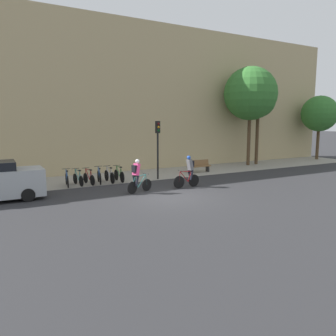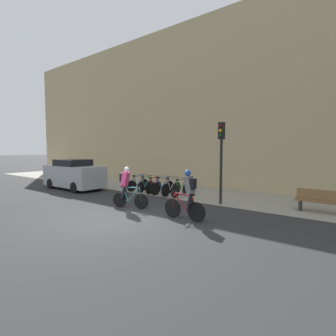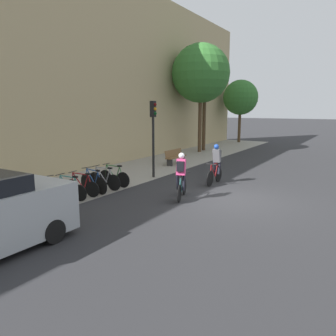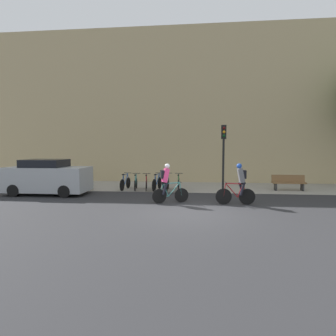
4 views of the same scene
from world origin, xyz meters
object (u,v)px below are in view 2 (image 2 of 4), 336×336
parked_bike_5 (181,189)px  bench (322,201)px  parked_bike_0 (138,184)px  parked_bike_3 (162,187)px  cyclist_pink (127,186)px  parked_bike_2 (154,186)px  parked_car (74,175)px  parked_bike_4 (171,188)px  parked_bike_1 (146,185)px  traffic_light_pole (221,148)px  cyclist_grey (188,194)px

parked_bike_5 → bench: (6.34, 0.63, 0.07)m
parked_bike_0 → parked_bike_3: parked_bike_3 is taller
cyclist_pink → parked_bike_2: size_ratio=1.11×
parked_bike_2 → parked_car: 5.34m
cyclist_pink → parked_bike_3: 3.69m
bench → cyclist_pink: bearing=-148.0°
cyclist_pink → parked_car: size_ratio=0.41×
parked_bike_2 → parked_bike_0: bearing=180.0°
cyclist_pink → parked_bike_4: bearing=94.9°
parked_bike_4 → parked_bike_2: bearing=-180.0°
parked_bike_2 → parked_car: bearing=-158.7°
parked_bike_1 → bench: 8.87m
parked_bike_1 → parked_car: bearing=-156.0°
parked_bike_1 → parked_bike_4: bearing=0.0°
traffic_light_pole → cyclist_grey: bearing=-83.9°
bench → parked_bike_3: bearing=-175.3°
parked_bike_0 → parked_bike_2: bearing=-0.0°
parked_bike_5 → traffic_light_pole: traffic_light_pole is taller
parked_bike_3 → parked_bike_2: bearing=-179.9°
parked_bike_3 → traffic_light_pole: size_ratio=0.46×
parked_bike_2 → traffic_light_pole: 4.90m
bench → parked_car: bearing=-169.0°
parked_bike_1 → parked_bike_4: parked_bike_4 is taller
parked_bike_1 → parked_bike_3: size_ratio=0.92×
parked_bike_3 → parked_bike_5: parked_bike_3 is taller
parked_bike_1 → parked_bike_4: size_ratio=0.92×
parked_car → cyclist_grey: bearing=-9.6°
parked_car → parked_bike_1: bearing=24.0°
cyclist_pink → parked_bike_0: bearing=128.6°
parked_bike_0 → parked_bike_5: 3.14m
cyclist_grey → parked_bike_1: cyclist_grey is taller
parked_bike_5 → parked_car: bearing=-164.3°
parked_bike_0 → bench: bearing=3.8°
cyclist_pink → parked_car: (-6.51, 1.60, -0.05)m
parked_bike_1 → parked_bike_3: (1.25, 0.00, 0.03)m
cyclist_grey → bench: bearing=49.9°
cyclist_pink → parked_car: bearing=166.2°
parked_bike_4 → parked_car: (-6.21, -1.93, 0.49)m
parked_bike_1 → bench: (8.85, 0.63, 0.09)m
cyclist_grey → bench: 5.49m
cyclist_pink → parked_bike_1: (-2.19, 3.53, -0.56)m
parked_bike_1 → parked_bike_3: bearing=0.0°
cyclist_pink → cyclist_grey: bearing=-0.5°
parked_bike_5 → bench: parked_bike_5 is taller
cyclist_grey → parked_bike_0: 6.96m
parked_bike_0 → parked_bike_4: size_ratio=0.96×
parked_bike_2 → bench: size_ratio=0.85×
parked_bike_2 → parked_bike_3: (0.63, 0.00, 0.03)m
parked_car → bench: bearing=11.0°
cyclist_grey → cyclist_pink: bearing=179.5°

